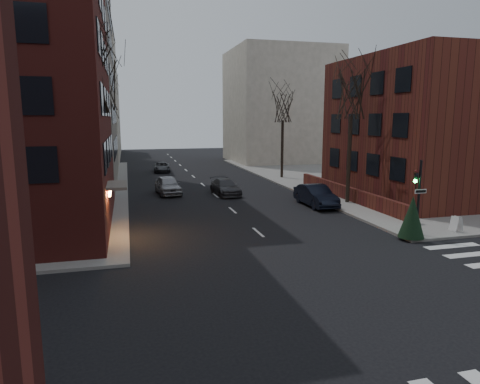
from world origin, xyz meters
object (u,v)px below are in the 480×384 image
tree_left_b (99,85)px  car_lane_far (162,167)px  tree_left_a (86,76)px  car_lane_gray (225,187)px  streetlamp_far (115,136)px  tree_left_c (107,102)px  tree_right_b (283,106)px  car_lane_silver (168,185)px  traffic_signal (417,202)px  sandwich_board (456,224)px  evergreen_shrub (412,217)px  parked_sedan (316,196)px  tree_right_a (352,94)px  streetlamp_near (108,147)px

tree_left_b → car_lane_far: tree_left_b is taller
tree_left_a → car_lane_gray: size_ratio=2.30×
streetlamp_far → tree_left_c: bearing=-106.7°
tree_right_b → car_lane_far: bearing=142.4°
streetlamp_far → car_lane_silver: streetlamp_far is taller
tree_left_a → car_lane_gray: (9.70, 10.16, -7.82)m
traffic_signal → sandwich_board: traffic_signal is taller
car_lane_far → evergreen_shrub: 34.17m
parked_sedan → evergreen_shrub: bearing=-83.9°
parked_sedan → sandwich_board: parked_sedan is taller
tree_right_a → tree_left_c: bearing=128.7°
tree_left_c → streetlamp_near: bearing=-88.1°
parked_sedan → car_lane_silver: (-9.92, 7.78, -0.01)m
tree_left_a → car_lane_silver: size_ratio=2.31×
tree_right_a → parked_sedan: size_ratio=2.08×
car_lane_gray → sandwich_board: 18.00m
tree_left_c → car_lane_far: 9.52m
streetlamp_far → sandwich_board: streetlamp_far is taller
traffic_signal → tree_left_c: 35.76m
tree_left_b → parked_sedan: tree_left_b is taller
tree_right_b → parked_sedan: tree_right_b is taller
streetlamp_far → car_lane_far: bearing=-10.0°
streetlamp_far → car_lane_far: streetlamp_far is taller
traffic_signal → car_lane_gray: bearing=114.9°
tree_left_a → parked_sedan: bearing=14.5°
tree_right_b → car_lane_far: 16.45m
tree_left_b → tree_right_b: tree_left_b is taller
tree_left_c → sandwich_board: 37.32m
tree_left_c → streetlamp_far: bearing=73.3°
tree_left_b → streetlamp_far: bearing=87.9°
car_lane_silver → sandwich_board: car_lane_silver is taller
streetlamp_far → tree_right_b: bearing=-30.5°
streetlamp_near → car_lane_far: (5.21, 19.08, -3.67)m
tree_left_c → car_lane_far: bearing=10.5°
streetlamp_near → car_lane_silver: size_ratio=1.41×
tree_left_c → car_lane_silver: size_ratio=2.19×
tree_left_b → tree_left_c: bearing=90.0°
tree_left_a → tree_left_b: (0.00, 12.00, 0.44)m
car_lane_gray → streetlamp_far: bearing=113.3°
tree_right_b → streetlamp_near: 20.01m
tree_left_b → evergreen_shrub: bearing=-47.4°
car_lane_gray → streetlamp_near: bearing=-170.4°
traffic_signal → streetlamp_near: bearing=141.1°
sandwich_board → parked_sedan: bearing=109.6°
streetlamp_near → evergreen_shrub: bearing=-41.1°
tree_right_a → evergreen_shrub: 11.76m
parked_sedan → car_lane_gray: size_ratio=1.05×
evergreen_shrub → tree_left_a: bearing=161.1°
tree_left_a → tree_left_b: 12.01m
tree_right_a → streetlamp_far: (-17.00, 24.00, -3.79)m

